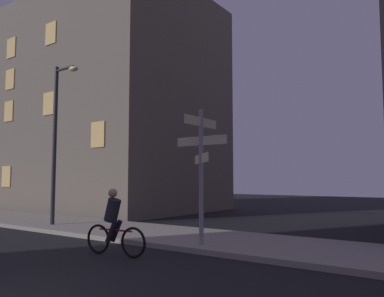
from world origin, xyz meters
The scene contains 5 objects.
sidewalk_kerb centered at (0.00, 6.97, 0.07)m, with size 40.00×3.41×0.14m, color gray.
signpost centered at (-0.04, 5.80, 2.29)m, with size 1.57×1.47×3.58m.
street_lamp centered at (-6.98, 6.24, 3.69)m, with size 1.34×0.28×6.07m.
cyclist centered at (-1.37, 3.97, 0.75)m, with size 1.82×0.36×1.61m.
building_left_block centered at (-12.05, 13.83, 6.27)m, with size 11.77×9.27×12.54m.
Camera 1 is at (5.62, -2.56, 1.84)m, focal length 35.68 mm.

